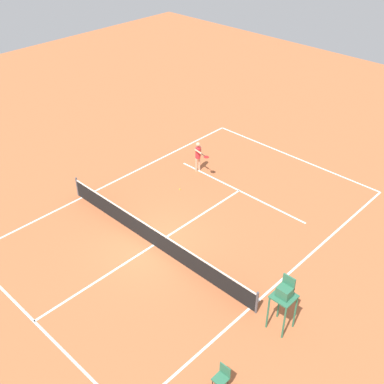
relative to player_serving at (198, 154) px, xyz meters
name	(u,v)px	position (x,y,z in m)	size (l,w,h in m)	color
ground_plane	(154,245)	(-2.91, 6.05, -1.07)	(60.00, 60.00, 0.00)	#B76038
court_lines	(154,245)	(-2.91, 6.05, -1.06)	(11.03, 22.28, 0.01)	white
tennis_net	(153,236)	(-2.91, 6.05, -0.57)	(11.63, 0.10, 1.07)	#4C4C51
player_serving	(198,154)	(0.00, 0.00, 0.00)	(1.27, 0.76, 1.78)	#D8A884
tennis_ball	(180,189)	(-0.59, 2.06, -1.03)	(0.07, 0.07, 0.07)	#CCE033
umpire_chair	(284,296)	(-9.73, 5.98, 0.54)	(0.80, 0.80, 2.41)	#2D6B4C
courtside_chair_near	(222,377)	(-9.80, 9.37, -0.53)	(0.44, 0.46, 0.95)	#262626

